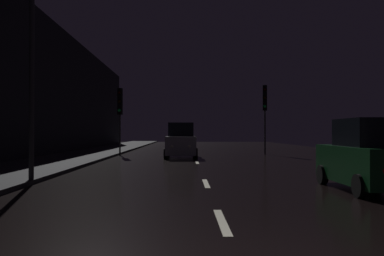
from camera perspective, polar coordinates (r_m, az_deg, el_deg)
name	(u,v)px	position (r m, az deg, el deg)	size (l,w,h in m)	color
ground	(194,156)	(29.02, 0.31, -3.89)	(27.65, 84.00, 0.02)	black
sidewalk_left	(87,155)	(29.83, -14.53, -3.61)	(4.40, 84.00, 0.15)	#28282B
building_facade_left	(31,83)	(27.37, -21.56, 5.89)	(0.80, 63.00, 9.45)	black
lane_centerline	(198,165)	(20.57, 0.87, -5.18)	(0.16, 27.82, 0.01)	beige
traffic_light_far_left	(120,107)	(29.69, -10.05, 2.96)	(0.35, 0.48, 4.82)	#38383A
traffic_light_far_right	(265,104)	(30.95, 10.17, 3.35)	(0.38, 0.49, 5.17)	#38383A
streetlamp_overhead	(46,32)	(14.03, -19.72, 12.50)	(1.70, 0.44, 7.28)	#2D2D30
car_approaching_headlights	(181,142)	(26.62, -1.56, -1.92)	(2.08, 4.51, 2.27)	#A5A8AD
car_parked_right_near	(368,157)	(12.60, 23.44, -3.81)	(1.86, 4.03, 2.03)	#0F3819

